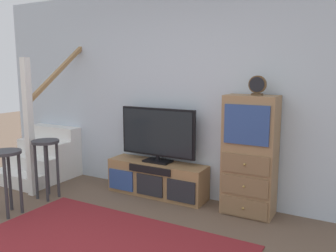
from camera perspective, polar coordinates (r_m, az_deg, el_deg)
The scene contains 8 objects.
back_wall at distance 4.55m, azimuth 3.11°, elevation 5.40°, with size 6.40×0.12×2.70m, color silver.
media_console at distance 4.67m, azimuth -1.82°, elevation -8.58°, with size 1.35×0.38×0.45m.
television at distance 4.55m, azimuth -1.70°, elevation -1.25°, with size 1.07×0.22×0.71m.
side_cabinet at distance 4.08m, azimuth 13.14°, elevation -4.75°, with size 0.58×0.38×1.37m.
desk_clock at distance 3.94m, azimuth 14.33°, elevation 6.40°, with size 0.19×0.08×0.21m.
staircase at distance 5.85m, azimuth -18.26°, elevation -3.92°, with size 1.00×1.36×2.20m.
bar_stool_near at distance 4.38m, azimuth -24.76°, elevation -6.18°, with size 0.34×0.34×0.75m.
bar_stool_far at distance 4.75m, azimuth -19.20°, elevation -4.59°, with size 0.34×0.34×0.76m.
Camera 1 is at (2.01, -1.61, 1.65)m, focal length 37.49 mm.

